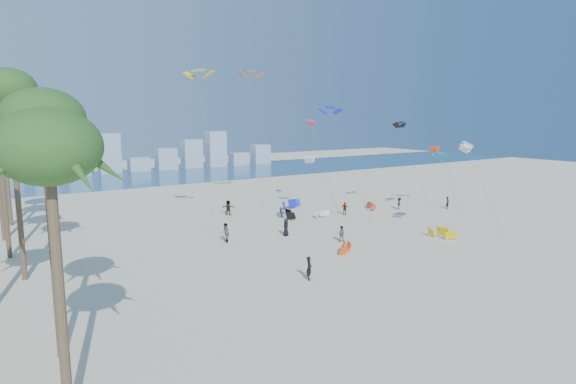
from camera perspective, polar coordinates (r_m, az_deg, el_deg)
ground at (r=34.69m, az=10.83°, el=-11.31°), size 220.00×220.00×0.00m
ocean at (r=98.48m, az=-19.96°, el=1.53°), size 220.00×220.00×0.00m
kitesurfer_near at (r=35.62m, az=2.55°, el=-9.09°), size 0.73×0.77×1.78m
kitesurfer_mid at (r=46.38m, az=6.38°, el=-4.98°), size 0.94×0.95×1.55m
kitesurfers_far at (r=54.90m, az=0.70°, el=-2.61°), size 32.56×13.62×1.88m
grounded_kites at (r=55.90m, az=5.68°, el=-2.85°), size 17.99×23.56×1.10m
flying_kites at (r=55.62m, az=5.04°, el=9.33°), size 34.60×30.67×18.39m
palm_row at (r=39.23m, az=-30.96°, el=7.76°), size 7.16×44.80×15.33m
distant_skyline at (r=107.62m, az=-21.95°, el=3.67°), size 85.00×3.00×8.40m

